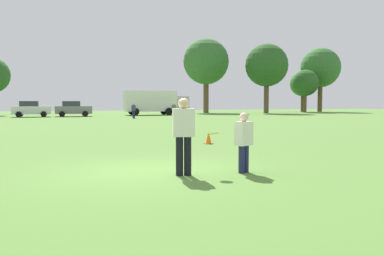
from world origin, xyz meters
TOP-DOWN VIEW (x-y plane):
  - ground_plane at (0.00, 0.00)m, footprint 145.16×145.16m
  - player_thrower at (0.64, -0.90)m, footprint 0.55×0.39m
  - player_defender at (2.13, -1.02)m, footprint 0.51×0.43m
  - frisbee at (1.30, -1.06)m, footprint 0.28×0.27m
  - traffic_cone at (3.81, 5.56)m, footprint 0.32×0.32m
  - parked_car_center at (-4.43, 39.96)m, footprint 4.23×2.27m
  - parked_car_mid_right at (0.16, 39.95)m, footprint 4.23×2.27m
  - box_truck at (10.75, 42.59)m, footprint 8.54×3.11m
  - bystander_sideline_watcher at (10.05, 31.34)m, footprint 0.47×0.51m
  - bystander_far_jogger at (5.97, 32.59)m, footprint 0.49×0.48m
  - tree_east_birch at (20.97, 50.12)m, footprint 7.19×7.19m
  - tree_east_oak at (28.93, 45.07)m, footprint 6.51×6.51m
  - tree_far_east_pine at (37.28, 47.03)m, footprint 4.31×4.31m
  - tree_far_west_pine at (39.27, 50.70)m, footprint 4.38×4.38m
  - tree_horizon_center at (42.25, 49.79)m, footprint 6.85×6.85m

SIDE VIEW (x-z plane):
  - ground_plane at x=0.00m, z-range 0.00..0.00m
  - traffic_cone at x=3.81m, z-range -0.01..0.47m
  - player_defender at x=2.13m, z-range 0.08..1.54m
  - bystander_far_jogger at x=5.97m, z-range 0.10..1.69m
  - bystander_sideline_watcher at x=10.05m, z-range 0.11..1.73m
  - parked_car_center at x=-4.43m, z-range 0.01..1.83m
  - parked_car_mid_right at x=0.16m, z-range 0.01..1.83m
  - frisbee at x=1.30m, z-range 0.92..1.01m
  - player_thrower at x=0.64m, z-range 0.12..1.91m
  - box_truck at x=10.75m, z-range 0.16..3.34m
  - tree_far_east_pine at x=37.28m, z-range 1.32..8.32m
  - tree_far_west_pine at x=39.27m, z-range 1.34..8.45m
  - tree_east_oak at x=28.93m, z-range 1.99..12.57m
  - tree_horizon_center at x=42.25m, z-range 2.09..13.22m
  - tree_east_birch at x=20.97m, z-range 2.19..13.88m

